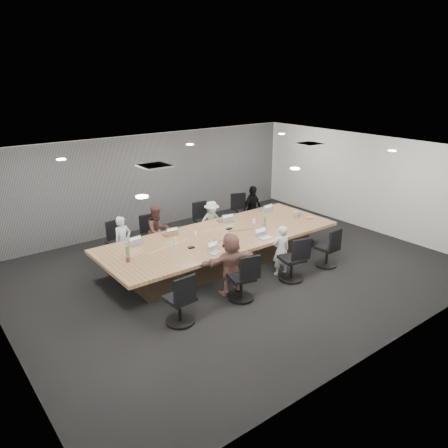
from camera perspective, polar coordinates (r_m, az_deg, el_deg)
floor at (r=10.53m, az=1.33°, el=-5.97°), size 10.00×8.00×0.00m
ceiling at (r=9.67m, az=1.46°, el=9.20°), size 10.00×8.00×0.00m
wall_back at (r=13.25m, az=-9.56°, el=5.53°), size 10.00×0.00×2.80m
wall_front at (r=7.56m, az=20.89°, el=-6.28°), size 10.00×0.00×2.80m
wall_right at (r=13.61m, az=18.10°, el=5.20°), size 0.00×8.00×2.80m
curtain at (r=13.18m, az=-9.40°, el=5.46°), size 9.80×0.04×2.80m
conference_table at (r=10.73m, az=-0.33°, el=-3.13°), size 6.00×2.20×0.74m
chair_0 at (r=11.20m, az=-13.73°, el=-2.79°), size 0.60×0.60×0.78m
chair_1 at (r=11.58m, az=-9.42°, el=-1.85°), size 0.51×0.51×0.74m
chair_2 at (r=12.39m, az=-2.56°, el=0.04°), size 0.59×0.59×0.82m
chair_3 at (r=13.24m, az=2.67°, el=1.39°), size 0.74×0.74×0.85m
chair_4 at (r=8.30m, az=-5.81°, el=-10.14°), size 0.61×0.61×0.86m
chair_5 at (r=9.07m, az=2.26°, el=-7.44°), size 0.68×0.68×0.84m
chair_6 at (r=9.99m, az=8.83°, el=-4.94°), size 0.71×0.71×0.87m
chair_7 at (r=10.86m, az=13.32°, el=-3.44°), size 0.57×0.57×0.79m
person_0 at (r=10.81m, az=-13.06°, el=-2.22°), size 0.50×0.37×1.24m
laptop_0 at (r=10.30m, az=-11.82°, el=-2.47°), size 0.33×0.23×0.02m
person_1 at (r=11.19m, az=-8.65°, el=-0.93°), size 0.70×0.57×1.34m
laptop_1 at (r=10.71m, az=-7.23°, el=-1.34°), size 0.33×0.24×0.02m
person_2 at (r=12.07m, az=-1.62°, el=0.34°), size 0.80×0.54×1.15m
laptop_2 at (r=11.59m, az=-0.03°, el=0.45°), size 0.37×0.28×0.02m
person_3 at (r=12.91m, az=3.69°, el=2.06°), size 0.85×0.51×1.36m
laptop_3 at (r=12.50m, az=5.35°, el=1.78°), size 0.34×0.25×0.02m
person_5 at (r=9.20m, az=0.88°, el=-5.20°), size 1.31×0.59×1.36m
laptop_5 at (r=9.58m, az=-1.16°, el=-3.74°), size 0.34×0.27×0.02m
person_6 at (r=10.14m, az=7.46°, el=-3.45°), size 0.49×0.38×1.20m
laptop_6 at (r=10.45m, az=5.38°, el=-1.79°), size 0.33×0.24×0.02m
bottle_green_left at (r=9.50m, az=-12.48°, el=-3.62°), size 0.07×0.07×0.26m
bottle_green_right at (r=11.24m, az=5.37°, el=0.33°), size 0.08×0.08×0.23m
bottle_clear at (r=10.02m, az=-6.38°, el=-2.24°), size 0.06×0.06×0.20m
cup_white_far at (r=10.56m, az=-3.77°, el=-1.29°), size 0.09×0.09×0.10m
cup_white_near at (r=11.46m, az=3.94°, el=0.39°), size 0.10×0.10×0.10m
mug_brown at (r=9.35m, az=-12.42°, el=-4.53°), size 0.11×0.11×0.11m
mic_left at (r=9.86m, az=-4.29°, el=-3.07°), size 0.16×0.11×0.03m
mic_right at (r=10.98m, az=0.68°, el=-0.63°), size 0.15×0.12×0.03m
stapler at (r=10.09m, az=1.33°, el=-2.36°), size 0.18×0.06×0.07m
canvas_bag at (r=12.11m, az=9.42°, el=1.29°), size 0.28×0.25×0.13m
snack_packet at (r=12.01m, az=11.11°, el=0.80°), size 0.21×0.20×0.04m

